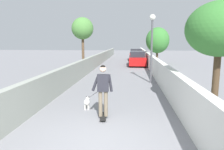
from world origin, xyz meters
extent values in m
plane|color=gray|center=(14.00, 0.00, 0.00)|extent=(80.00, 80.00, 0.00)
cube|color=#999E93|center=(12.00, 2.68, 0.61)|extent=(48.00, 0.30, 1.23)
cube|color=silver|center=(12.00, -2.68, 0.68)|extent=(48.00, 0.30, 1.36)
cylinder|color=#473523|center=(3.00, -4.04, 1.15)|extent=(0.25, 0.25, 2.29)
ellipsoid|color=#387A33|center=(3.00, -4.04, 3.02)|extent=(2.42, 2.42, 1.99)
cylinder|color=brown|center=(19.00, -3.80, 0.95)|extent=(0.24, 0.24, 1.90)
ellipsoid|color=#387A33|center=(19.00, -3.80, 2.68)|extent=(2.60, 2.60, 2.88)
cylinder|color=brown|center=(13.00, 3.33, 1.55)|extent=(0.22, 0.22, 3.11)
ellipsoid|color=#4C843D|center=(13.00, 3.33, 3.67)|extent=(1.87, 1.87, 1.88)
cylinder|color=#4C4C51|center=(8.05, -2.13, 1.92)|extent=(0.12, 0.12, 3.85)
sphere|color=silver|center=(8.05, -2.13, 4.00)|extent=(0.36, 0.36, 0.36)
cube|color=black|center=(1.73, 0.03, 0.07)|extent=(0.82, 0.28, 0.02)
cylinder|color=beige|center=(2.01, 0.12, 0.03)|extent=(0.06, 0.04, 0.06)
cylinder|color=beige|center=(2.02, -0.02, 0.03)|extent=(0.06, 0.04, 0.06)
cylinder|color=beige|center=(1.45, 0.07, 0.03)|extent=(0.06, 0.04, 0.06)
cylinder|color=beige|center=(1.46, -0.07, 0.03)|extent=(0.06, 0.04, 0.06)
cylinder|color=#726651|center=(1.73, 0.12, 0.52)|extent=(0.14, 0.14, 0.86)
cylinder|color=#726651|center=(1.74, -0.06, 0.52)|extent=(0.14, 0.14, 0.86)
cube|color=#26262D|center=(1.73, 0.03, 1.23)|extent=(0.26, 0.40, 0.56)
cylinder|color=#26262D|center=(1.71, 0.26, 1.24)|extent=(0.12, 0.29, 0.58)
cylinder|color=#26262D|center=(1.76, -0.21, 1.22)|extent=(0.11, 0.18, 0.59)
sphere|color=beige|center=(1.73, 0.03, 1.69)|extent=(0.22, 0.22, 0.22)
sphere|color=black|center=(1.73, 0.03, 1.73)|extent=(0.19, 0.19, 0.19)
ellipsoid|color=white|center=(2.65, 0.79, 0.27)|extent=(0.42, 0.26, 0.22)
sphere|color=white|center=(2.91, 0.81, 0.34)|extent=(0.15, 0.15, 0.15)
cone|color=black|center=(2.91, 0.85, 0.42)|extent=(0.05, 0.05, 0.06)
cone|color=black|center=(2.91, 0.77, 0.42)|extent=(0.05, 0.05, 0.06)
cylinder|color=white|center=(2.77, 0.86, 0.09)|extent=(0.04, 0.04, 0.18)
cylinder|color=white|center=(2.79, 0.74, 0.09)|extent=(0.04, 0.04, 0.18)
cylinder|color=white|center=(2.52, 0.83, 0.09)|extent=(0.04, 0.04, 0.18)
cylinder|color=white|center=(2.53, 0.71, 0.09)|extent=(0.04, 0.04, 0.18)
cylinder|color=white|center=(2.40, 0.76, 0.35)|extent=(0.14, 0.04, 0.13)
cylinder|color=black|center=(2.19, 0.41, 0.73)|extent=(0.93, 0.77, 0.66)
cube|color=#B71414|center=(17.24, -1.53, 0.56)|extent=(4.09, 1.70, 0.80)
cube|color=#262B33|center=(17.24, -1.53, 1.24)|extent=(2.13, 1.50, 0.60)
cylinder|color=black|center=(18.51, -0.74, 0.32)|extent=(0.64, 0.22, 0.64)
cylinder|color=black|center=(18.51, -2.32, 0.32)|extent=(0.64, 0.22, 0.64)
cylinder|color=black|center=(15.98, -0.74, 0.32)|extent=(0.64, 0.22, 0.64)
cylinder|color=black|center=(15.98, -2.32, 0.32)|extent=(0.64, 0.22, 0.64)
cube|color=#B71414|center=(23.88, -1.53, 0.56)|extent=(4.06, 1.70, 0.80)
cube|color=#262B33|center=(23.88, -1.53, 1.24)|extent=(2.11, 1.50, 0.60)
cylinder|color=black|center=(25.14, -0.74, 0.32)|extent=(0.64, 0.22, 0.64)
cylinder|color=black|center=(25.14, -2.32, 0.32)|extent=(0.64, 0.22, 0.64)
cylinder|color=black|center=(22.62, -0.74, 0.32)|extent=(0.64, 0.22, 0.64)
cylinder|color=black|center=(22.62, -2.32, 0.32)|extent=(0.64, 0.22, 0.64)
camera|label=1|loc=(-4.88, -0.89, 2.59)|focal=33.11mm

